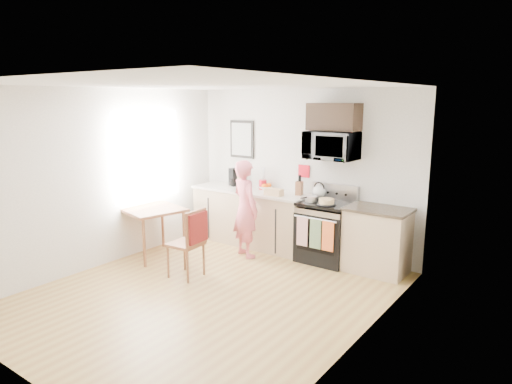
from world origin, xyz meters
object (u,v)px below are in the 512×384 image
Objects in this scene: microwave at (332,146)px; cake at (326,202)px; person at (245,209)px; dining_table at (153,214)px; chair at (193,235)px; range at (326,233)px.

microwave reaches higher than cake.
dining_table is (-1.15, -0.86, -0.08)m from person.
dining_table is 3.20× the size of cake.
cake is at bearing 47.37° from chair.
person reaches higher than dining_table.
microwave is 0.78× the size of chair.
person is 1.76× the size of dining_table.
microwave is 2.93m from dining_table.
person is at bearing 36.89° from dining_table.
cake reaches higher than chair.
cake is at bearing -73.62° from microwave.
person is 5.61× the size of cake.
microwave is 2.41m from chair.
microwave is at bearing 53.46° from chair.
range is 0.56m from cake.
range is 1.53× the size of microwave.
range reaches higher than dining_table.
range is 4.27× the size of cake.
range is 1.33m from microwave.
chair is (-0.01, -1.17, -0.13)m from person.
range is at bearing 31.32° from dining_table.
chair is at bearing -123.84° from range.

